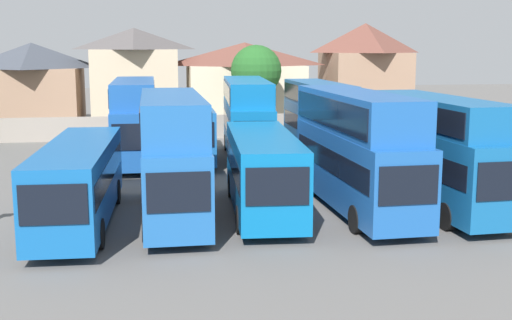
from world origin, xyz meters
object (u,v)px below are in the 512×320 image
(bus_7, at_px, (191,129))
(bus_8, at_px, (247,114))
(bus_4, at_px, (356,145))
(house_terrace_far_right, at_px, (364,71))
(house_terrace_centre, at_px, (135,76))
(house_terrace_left, at_px, (33,84))
(bus_2, at_px, (172,150))
(bus_5, at_px, (437,147))
(bus_9, at_px, (319,115))
(tree_left_of_lot, at_px, (256,71))
(bus_6, at_px, (135,117))
(bus_1, at_px, (79,179))
(house_terrace_right, at_px, (245,83))
(bus_3, at_px, (263,169))

(bus_7, relative_size, bus_8, 0.88)
(bus_7, bearing_deg, bus_4, 25.15)
(house_terrace_far_right, bearing_deg, house_terrace_centre, -178.23)
(house_terrace_far_right, bearing_deg, bus_8, -125.65)
(bus_8, height_order, house_terrace_left, house_terrace_left)
(bus_2, height_order, house_terrace_centre, house_terrace_centre)
(bus_5, bearing_deg, bus_4, -98.94)
(bus_4, bearing_deg, bus_8, -170.60)
(bus_4, bearing_deg, bus_5, 82.20)
(house_terrace_centre, bearing_deg, bus_7, -78.70)
(house_terrace_far_right, bearing_deg, bus_9, -115.49)
(bus_4, distance_m, tree_left_of_lot, 26.32)
(tree_left_of_lot, bearing_deg, bus_5, -81.91)
(bus_4, height_order, bus_7, bus_4)
(bus_6, distance_m, bus_8, 6.98)
(bus_7, distance_m, bus_9, 8.19)
(house_terrace_far_right, bearing_deg, bus_1, -123.83)
(bus_2, bearing_deg, tree_left_of_lot, 163.58)
(bus_8, bearing_deg, bus_1, -27.03)
(bus_4, xyz_separation_m, house_terrace_right, (-0.25, 32.81, 0.87))
(bus_3, xyz_separation_m, bus_7, (-2.22, 13.87, 0.02))
(bus_2, bearing_deg, bus_6, -172.63)
(bus_1, height_order, bus_3, bus_3)
(bus_2, relative_size, house_terrace_far_right, 1.12)
(bus_9, height_order, house_terrace_centre, house_terrace_centre)
(bus_6, height_order, house_terrace_right, house_terrace_right)
(house_terrace_far_right, xyz_separation_m, tree_left_of_lot, (-11.60, -7.47, 0.40))
(bus_4, distance_m, house_terrace_right, 32.82)
(bus_5, distance_m, house_terrace_centre, 36.13)
(house_terrace_far_right, bearing_deg, bus_6, -136.28)
(bus_7, bearing_deg, bus_8, 91.60)
(bus_2, distance_m, house_terrace_far_right, 38.97)
(house_terrace_right, relative_size, tree_left_of_lot, 1.50)
(bus_1, height_order, bus_7, bus_7)
(bus_1, bearing_deg, bus_4, 94.88)
(bus_5, xyz_separation_m, house_terrace_right, (-3.79, 33.19, 1.00))
(bus_5, height_order, bus_8, bus_8)
(tree_left_of_lot, bearing_deg, bus_9, -80.35)
(bus_5, distance_m, bus_7, 17.43)
(bus_8, height_order, house_terrace_far_right, house_terrace_far_right)
(bus_3, height_order, bus_4, bus_4)
(bus_3, xyz_separation_m, bus_4, (4.06, -0.13, 0.96))
(bus_9, bearing_deg, house_terrace_right, -174.11)
(bus_6, relative_size, house_terrace_left, 1.24)
(house_terrace_right, bearing_deg, bus_1, -108.80)
(bus_8, distance_m, house_terrace_left, 26.00)
(bus_5, bearing_deg, house_terrace_left, -149.70)
(bus_5, xyz_separation_m, bus_9, (-1.67, 14.19, -0.07))
(bus_9, distance_m, house_terrace_centre, 22.71)
(bus_2, bearing_deg, bus_3, 93.79)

